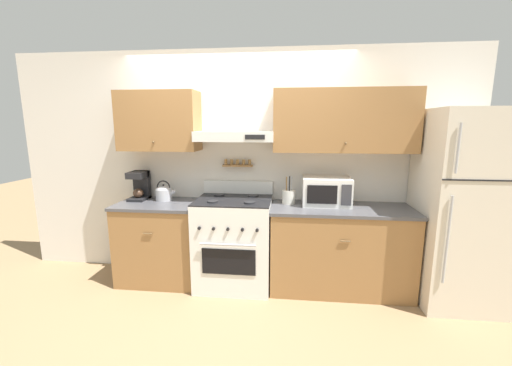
% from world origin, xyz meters
% --- Properties ---
extents(ground_plane, '(16.00, 16.00, 0.00)m').
position_xyz_m(ground_plane, '(0.00, 0.00, 0.00)').
color(ground_plane, '#937551').
extents(wall_back, '(5.20, 0.46, 2.55)m').
position_xyz_m(wall_back, '(0.12, 0.59, 1.43)').
color(wall_back, silver).
rests_on(wall_back, ground_plane).
extents(counter_left, '(0.89, 0.62, 0.90)m').
position_xyz_m(counter_left, '(-0.84, 0.32, 0.45)').
color(counter_left, olive).
rests_on(counter_left, ground_plane).
extents(counter_right, '(1.45, 0.62, 0.90)m').
position_xyz_m(counter_right, '(1.13, 0.32, 0.45)').
color(counter_right, olive).
rests_on(counter_right, ground_plane).
extents(stove_range, '(0.79, 0.67, 1.11)m').
position_xyz_m(stove_range, '(0.00, 0.29, 0.49)').
color(stove_range, white).
rests_on(stove_range, ground_plane).
extents(refrigerator, '(0.76, 0.78, 1.89)m').
position_xyz_m(refrigerator, '(2.24, 0.23, 0.94)').
color(refrigerator, beige).
rests_on(refrigerator, ground_plane).
extents(tea_kettle, '(0.23, 0.18, 0.23)m').
position_xyz_m(tea_kettle, '(-0.82, 0.42, 0.99)').
color(tea_kettle, '#B7B7BC').
rests_on(tea_kettle, counter_left).
extents(coffee_maker, '(0.18, 0.25, 0.32)m').
position_xyz_m(coffee_maker, '(-1.11, 0.45, 1.06)').
color(coffee_maker, black).
rests_on(coffee_maker, counter_left).
extents(microwave, '(0.50, 0.40, 0.30)m').
position_xyz_m(microwave, '(0.97, 0.44, 1.04)').
color(microwave, white).
rests_on(microwave, counter_right).
extents(utensil_crock, '(0.14, 0.14, 0.30)m').
position_xyz_m(utensil_crock, '(0.58, 0.42, 0.97)').
color(utensil_crock, silver).
rests_on(utensil_crock, counter_right).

